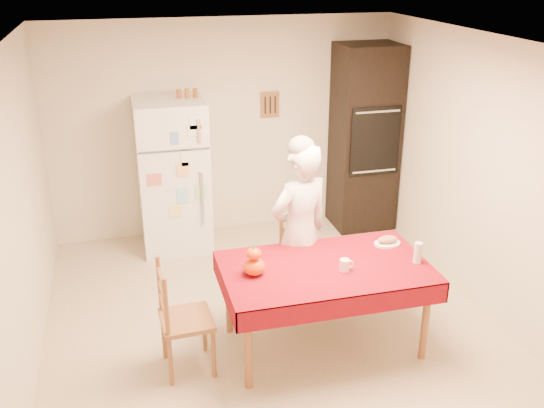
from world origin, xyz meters
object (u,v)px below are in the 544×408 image
object	(u,v)px
pumpkin_lower	(254,267)
seated_woman	(300,233)
refrigerator	(173,176)
chair_left	(178,315)
oven_cabinet	(365,138)
wine_glass	(418,253)
dining_table	(325,273)
coffee_mug	(345,265)
bread_plate	(387,244)
chair_far	(303,253)

from	to	relation	value
pumpkin_lower	seated_woman	bearing A→B (deg)	43.49
refrigerator	chair_left	bearing A→B (deg)	-95.58
refrigerator	pumpkin_lower	distance (m)	2.27
oven_cabinet	chair_left	world-z (taller)	oven_cabinet
refrigerator	chair_left	xyz separation A→B (m)	(-0.22, -2.28, -0.34)
oven_cabinet	wine_glass	world-z (taller)	oven_cabinet
dining_table	seated_woman	distance (m)	0.55
oven_cabinet	seated_woman	distance (m)	2.24
coffee_mug	oven_cabinet	bearing A→B (deg)	64.31
bread_plate	refrigerator	bearing A→B (deg)	129.43
seated_woman	wine_glass	world-z (taller)	seated_woman
oven_cabinet	seated_woman	world-z (taller)	oven_cabinet
chair_far	wine_glass	distance (m)	1.17
pumpkin_lower	coffee_mug	bearing A→B (deg)	-10.16
seated_woman	bread_plate	xyz separation A→B (m)	(0.72, -0.28, -0.06)
chair_far	coffee_mug	distance (m)	0.91
coffee_mug	pumpkin_lower	distance (m)	0.73
chair_left	bread_plate	size ratio (longest dim) A/B	3.96
bread_plate	chair_left	bearing A→B (deg)	-171.91
pumpkin_lower	wine_glass	distance (m)	1.36
refrigerator	seated_woman	xyz separation A→B (m)	(0.94, -1.73, -0.02)
bread_plate	wine_glass	bearing A→B (deg)	-74.82
pumpkin_lower	chair_left	bearing A→B (deg)	-176.06
oven_cabinet	dining_table	world-z (taller)	oven_cabinet
oven_cabinet	coffee_mug	size ratio (longest dim) A/B	22.00
chair_left	coffee_mug	size ratio (longest dim) A/B	9.50
bread_plate	coffee_mug	bearing A→B (deg)	-146.66
coffee_mug	wine_glass	distance (m)	0.64
refrigerator	chair_far	world-z (taller)	refrigerator
oven_cabinet	bread_plate	xyz separation A→B (m)	(-0.62, -2.06, -0.33)
dining_table	pumpkin_lower	world-z (taller)	pumpkin_lower
chair_left	wine_glass	world-z (taller)	chair_left
dining_table	bread_plate	world-z (taller)	bread_plate
dining_table	chair_left	size ratio (longest dim) A/B	1.79
chair_far	coffee_mug	xyz separation A→B (m)	(0.08, -0.85, 0.30)
seated_woman	bread_plate	world-z (taller)	seated_woman
oven_cabinet	coffee_mug	xyz separation A→B (m)	(-1.16, -2.41, -0.29)
oven_cabinet	pumpkin_lower	world-z (taller)	oven_cabinet
chair_left	refrigerator	bearing A→B (deg)	-8.45
refrigerator	pumpkin_lower	xyz separation A→B (m)	(0.40, -2.24, -0.02)
dining_table	seated_woman	bearing A→B (deg)	96.41
oven_cabinet	wine_glass	distance (m)	2.49
seated_woman	coffee_mug	world-z (taller)	seated_woman
seated_woman	coffee_mug	bearing A→B (deg)	86.80
chair_far	chair_left	bearing A→B (deg)	-154.84
dining_table	bread_plate	distance (m)	0.70
dining_table	chair_far	world-z (taller)	chair_far
refrigerator	bread_plate	bearing A→B (deg)	-50.57
coffee_mug	seated_woman	bearing A→B (deg)	105.89
refrigerator	seated_woman	size ratio (longest dim) A/B	1.02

